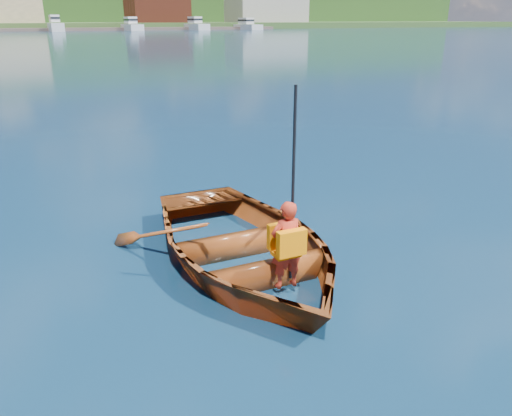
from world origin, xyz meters
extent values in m
plane|color=#122049|center=(0.00, 0.00, 0.00)|extent=(600.00, 600.00, 0.00)
imported|color=#6A3B0C|center=(-1.17, 0.39, 0.27)|extent=(3.05, 4.19, 0.85)
imported|color=red|center=(-1.05, -0.51, 0.62)|extent=(0.39, 0.26, 1.05)
cube|color=orange|center=(-1.06, -0.63, 0.70)|extent=(0.34, 0.11, 0.30)
cube|color=orange|center=(-1.05, -0.39, 0.70)|extent=(0.34, 0.09, 0.30)
cube|color=orange|center=(-1.05, -0.51, 0.52)|extent=(0.31, 0.23, 0.05)
cylinder|color=black|center=(-0.90, -0.37, 1.24)|extent=(0.04, 0.04, 2.28)
cube|color=#3C5E23|center=(0.00, 190.00, 1.00)|extent=(400.00, 80.00, 2.00)
cube|color=brown|center=(45.00, 165.00, 6.50)|extent=(18.00, 16.00, 9.00)
cube|color=gray|center=(85.00, 165.00, 7.50)|extent=(26.00, 16.00, 11.00)
cube|color=silver|center=(11.23, 143.00, 0.93)|extent=(3.15, 11.26, 2.33)
cube|color=silver|center=(11.23, 144.13, 3.23)|extent=(2.21, 5.07, 1.80)
cube|color=black|center=(11.23, 144.13, 3.33)|extent=(2.27, 5.29, 0.50)
cube|color=silver|center=(31.26, 143.00, 0.76)|extent=(3.55, 12.69, 1.89)
cube|color=silver|center=(31.26, 144.27, 2.79)|extent=(2.49, 5.71, 1.80)
cube|color=black|center=(31.26, 144.27, 2.89)|extent=(2.56, 5.96, 0.50)
cube|color=silver|center=(50.35, 143.00, 0.78)|extent=(3.58, 12.78, 1.96)
cube|color=silver|center=(50.35, 144.28, 2.86)|extent=(2.51, 5.75, 1.80)
cube|color=black|center=(50.35, 144.28, 2.96)|extent=(2.58, 6.01, 0.50)
cube|color=silver|center=(67.13, 143.00, 0.67)|extent=(3.78, 13.51, 1.68)
cube|color=silver|center=(67.13, 144.35, 2.58)|extent=(2.65, 6.08, 1.80)
cube|color=black|center=(67.13, 144.35, 2.68)|extent=(2.72, 6.35, 0.50)
cylinder|color=#382314|center=(20.40, 219.90, 9.47)|extent=(0.80, 0.80, 2.97)
cylinder|color=#382314|center=(122.00, 222.37, 10.55)|extent=(0.80, 0.80, 4.14)
cylinder|color=#382314|center=(15.63, 206.72, 6.82)|extent=(0.80, 0.80, 2.95)
camera|label=1|loc=(-3.64, -4.94, 3.01)|focal=35.00mm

